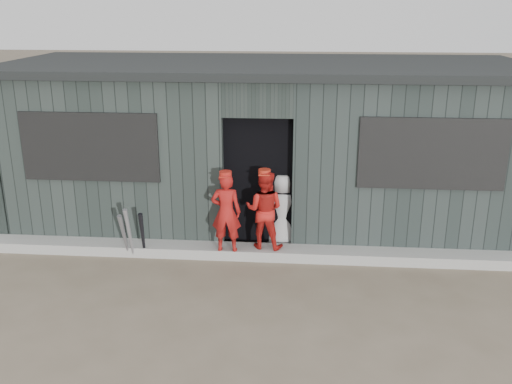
# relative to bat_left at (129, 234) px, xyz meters

# --- Properties ---
(ground) EXTENTS (80.00, 80.00, 0.00)m
(ground) POSITION_rel_bat_left_xyz_m (1.78, -1.59, -0.40)
(ground) COLOR brown
(ground) RESTS_ON ground
(curb) EXTENTS (8.00, 0.36, 0.15)m
(curb) POSITION_rel_bat_left_xyz_m (1.78, 0.23, -0.32)
(curb) COLOR gray
(curb) RESTS_ON ground
(bat_left) EXTENTS (0.11, 0.24, 0.80)m
(bat_left) POSITION_rel_bat_left_xyz_m (0.00, 0.00, 0.00)
(bat_left) COLOR #9A9BA3
(bat_left) RESTS_ON ground
(bat_mid) EXTENTS (0.10, 0.29, 0.72)m
(bat_mid) POSITION_rel_bat_left_xyz_m (-0.08, -0.00, -0.04)
(bat_mid) COLOR gray
(bat_mid) RESTS_ON ground
(bat_right) EXTENTS (0.09, 0.22, 0.72)m
(bat_right) POSITION_rel_bat_left_xyz_m (0.18, 0.04, -0.04)
(bat_right) COLOR black
(bat_right) RESTS_ON ground
(player_red_left) EXTENTS (0.42, 0.28, 1.15)m
(player_red_left) POSITION_rel_bat_left_xyz_m (1.37, 0.11, 0.33)
(player_red_left) COLOR maroon
(player_red_left) RESTS_ON curb
(player_red_right) EXTENTS (0.62, 0.52, 1.14)m
(player_red_right) POSITION_rel_bat_left_xyz_m (1.90, 0.28, 0.32)
(player_red_right) COLOR red
(player_red_right) RESTS_ON curb
(player_grey_back) EXTENTS (0.58, 0.39, 1.17)m
(player_grey_back) POSITION_rel_bat_left_xyz_m (2.14, 0.65, 0.19)
(player_grey_back) COLOR #B0B0B0
(player_grey_back) RESTS_ON ground
(dugout) EXTENTS (8.30, 3.30, 2.62)m
(dugout) POSITION_rel_bat_left_xyz_m (1.78, 1.92, 0.89)
(dugout) COLOR black
(dugout) RESTS_ON ground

